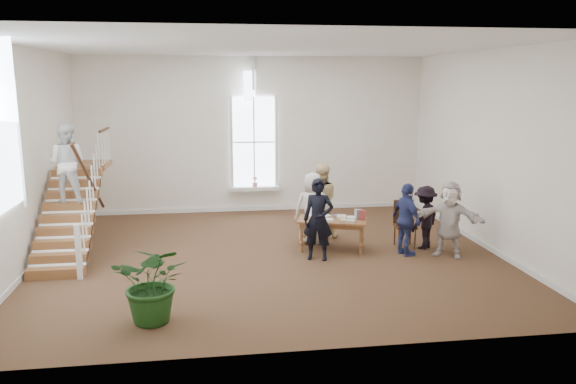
{
  "coord_description": "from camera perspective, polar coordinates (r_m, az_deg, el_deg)",
  "views": [
    {
      "loc": [
        -1.3,
        -11.84,
        3.8
      ],
      "look_at": [
        0.43,
        0.4,
        1.35
      ],
      "focal_mm": 35.0,
      "sensor_mm": 36.0,
      "label": 1
    }
  ],
  "objects": [
    {
      "name": "police_officer",
      "position": [
        12.02,
        3.1,
        -2.81
      ],
      "size": [
        0.75,
        0.61,
        1.77
      ],
      "primitive_type": "imported",
      "rotation": [
        0.0,
        0.0,
        -0.33
      ],
      "color": "black",
      "rests_on": "ground"
    },
    {
      "name": "ground",
      "position": [
        12.5,
        -1.7,
        -6.48
      ],
      "size": [
        10.0,
        10.0,
        0.0
      ],
      "primitive_type": "plane",
      "color": "#4F331F",
      "rests_on": "ground"
    },
    {
      "name": "side_chair",
      "position": [
        13.34,
        11.73,
        -2.86
      ],
      "size": [
        0.5,
        0.5,
        1.08
      ],
      "rotation": [
        0.0,
        0.0,
        -0.07
      ],
      "color": "#34170E",
      "rests_on": "ground"
    },
    {
      "name": "staircase",
      "position": [
        13.13,
        -21.32,
        0.89
      ],
      "size": [
        1.1,
        4.1,
        2.92
      ],
      "color": "brown",
      "rests_on": "ground"
    },
    {
      "name": "person_yellow",
      "position": [
        13.77,
        3.33,
        -0.89
      ],
      "size": [
        0.92,
        0.73,
        1.83
      ],
      "primitive_type": "imported",
      "rotation": [
        0.0,
        0.0,
        3.09
      ],
      "color": "beige",
      "rests_on": "ground"
    },
    {
      "name": "library_table",
      "position": [
        12.8,
        4.51,
        -3.13
      ],
      "size": [
        1.69,
        1.18,
        0.78
      ],
      "rotation": [
        0.0,
        0.0,
        -0.3
      ],
      "color": "brown",
      "rests_on": "ground"
    },
    {
      "name": "room_shell",
      "position": [
        16.63,
        -3.39,
        -0.59
      ],
      "size": [
        10.49,
        10.0,
        10.0
      ],
      "color": "white",
      "rests_on": "ground"
    },
    {
      "name": "woman_cluster_b",
      "position": [
        13.24,
        13.72,
        -2.52
      ],
      "size": [
        1.07,
        1.02,
        1.46
      ],
      "primitive_type": "imported",
      "rotation": [
        0.0,
        0.0,
        3.83
      ],
      "color": "black",
      "rests_on": "ground"
    },
    {
      "name": "woman_cluster_c",
      "position": [
        12.75,
        16.07,
        -2.68
      ],
      "size": [
        1.55,
        1.29,
        1.67
      ],
      "primitive_type": "imported",
      "rotation": [
        0.0,
        0.0,
        5.68
      ],
      "color": "silver",
      "rests_on": "ground"
    },
    {
      "name": "elderly_woman",
      "position": [
        13.24,
        2.48,
        -1.65
      ],
      "size": [
        0.9,
        0.65,
        1.7
      ],
      "primitive_type": "imported",
      "rotation": [
        0.0,
        0.0,
        3.0
      ],
      "color": "silver",
      "rests_on": "ground"
    },
    {
      "name": "woman_cluster_a",
      "position": [
        12.6,
        11.95,
        -2.76
      ],
      "size": [
        0.63,
        1.02,
        1.62
      ],
      "primitive_type": "imported",
      "rotation": [
        0.0,
        0.0,
        1.83
      ],
      "color": "navy",
      "rests_on": "ground"
    },
    {
      "name": "floor_plant",
      "position": [
        9.25,
        -13.46,
        -8.93
      ],
      "size": [
        1.37,
        1.25,
        1.32
      ],
      "primitive_type": "imported",
      "rotation": [
        0.0,
        0.0,
        -0.2
      ],
      "color": "#173C13",
      "rests_on": "ground"
    }
  ]
}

